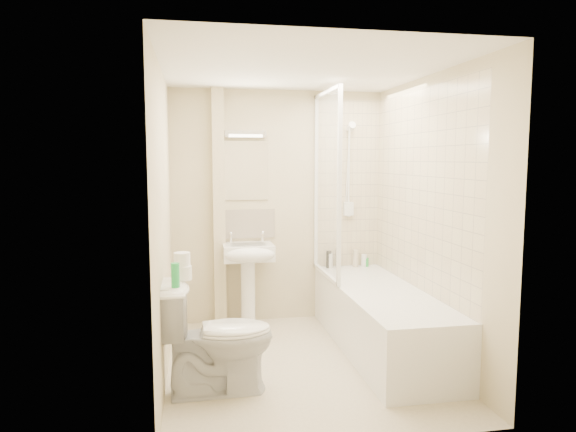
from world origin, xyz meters
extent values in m
plane|color=beige|center=(0.00, 0.00, 0.00)|extent=(2.50, 2.50, 0.00)
cube|color=beige|center=(0.00, 1.25, 1.20)|extent=(2.20, 0.02, 2.40)
cube|color=beige|center=(-1.10, 0.00, 1.20)|extent=(0.02, 2.50, 2.40)
cube|color=beige|center=(1.10, 0.00, 1.20)|extent=(0.02, 2.50, 2.40)
cube|color=white|center=(0.00, 0.00, 2.40)|extent=(2.20, 2.50, 0.02)
cube|color=beige|center=(0.75, 1.24, 1.42)|extent=(0.70, 0.01, 1.75)
cube|color=beige|center=(1.09, 0.20, 1.42)|extent=(0.01, 2.10, 1.75)
cube|color=beige|center=(-0.62, 1.19, 1.20)|extent=(0.12, 0.12, 2.40)
cube|color=beige|center=(-0.34, 1.24, 1.03)|extent=(0.60, 0.02, 0.30)
cube|color=white|center=(-0.34, 1.24, 1.58)|extent=(0.46, 0.01, 0.60)
cube|color=silver|center=(-0.34, 1.22, 1.95)|extent=(0.42, 0.07, 0.07)
cube|color=white|center=(0.75, 0.20, 0.28)|extent=(0.70, 2.10, 0.55)
cube|color=white|center=(0.75, 0.20, 0.49)|extent=(0.56, 1.96, 0.05)
cube|color=white|center=(0.40, 0.80, 1.45)|extent=(0.01, 0.90, 1.80)
cube|color=white|center=(0.40, 1.23, 1.45)|extent=(0.04, 0.04, 1.80)
cube|color=white|center=(0.40, 0.35, 1.45)|extent=(0.04, 0.04, 1.80)
cube|color=white|center=(0.40, 0.80, 2.33)|extent=(0.04, 0.90, 0.04)
cube|color=white|center=(0.40, 0.80, 0.57)|extent=(0.04, 0.90, 0.03)
cylinder|color=white|center=(0.75, 1.22, 1.55)|extent=(0.02, 0.02, 0.90)
cylinder|color=white|center=(0.75, 1.22, 1.10)|extent=(0.05, 0.05, 0.02)
cylinder|color=white|center=(0.75, 1.22, 2.00)|extent=(0.05, 0.05, 0.02)
cylinder|color=white|center=(0.75, 1.15, 2.03)|extent=(0.08, 0.11, 0.11)
cube|color=white|center=(0.75, 1.21, 1.17)|extent=(0.10, 0.05, 0.14)
cylinder|color=white|center=(0.73, 1.19, 1.60)|extent=(0.01, 0.13, 0.84)
cylinder|color=white|center=(-0.34, 1.08, 0.34)|extent=(0.14, 0.14, 0.67)
cube|color=white|center=(-0.34, 1.05, 0.77)|extent=(0.50, 0.38, 0.15)
ellipsoid|color=white|center=(-0.34, 0.88, 0.77)|extent=(0.50, 0.21, 0.15)
cube|color=silver|center=(-0.34, 1.05, 0.83)|extent=(0.35, 0.25, 0.04)
cylinder|color=white|center=(-0.51, 1.16, 0.89)|extent=(0.03, 0.03, 0.10)
cylinder|color=white|center=(-0.18, 1.16, 0.89)|extent=(0.03, 0.03, 0.10)
sphere|color=white|center=(-0.51, 1.16, 0.95)|extent=(0.04, 0.04, 0.04)
sphere|color=white|center=(-0.18, 1.16, 0.95)|extent=(0.04, 0.04, 0.04)
cylinder|color=black|center=(0.52, 1.16, 0.64)|extent=(0.05, 0.05, 0.18)
cylinder|color=white|center=(0.54, 1.16, 0.63)|extent=(0.06, 0.06, 0.15)
cylinder|color=black|center=(0.63, 1.16, 0.65)|extent=(0.05, 0.05, 0.21)
cylinder|color=beige|center=(0.82, 1.16, 0.64)|extent=(0.06, 0.06, 0.18)
cylinder|color=white|center=(0.92, 1.16, 0.61)|extent=(0.06, 0.06, 0.13)
cylinder|color=green|center=(0.94, 1.16, 0.60)|extent=(0.06, 0.06, 0.09)
imported|color=white|center=(-0.72, -0.38, 0.41)|extent=(0.50, 0.83, 0.83)
cylinder|color=white|center=(-0.94, -0.30, 0.88)|extent=(0.10, 0.10, 0.10)
cylinder|color=white|center=(-0.96, -0.29, 0.98)|extent=(0.12, 0.12, 0.10)
cylinder|color=green|center=(-1.00, -0.51, 0.91)|extent=(0.06, 0.06, 0.17)
camera|label=1|loc=(-0.86, -4.02, 1.70)|focal=32.00mm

